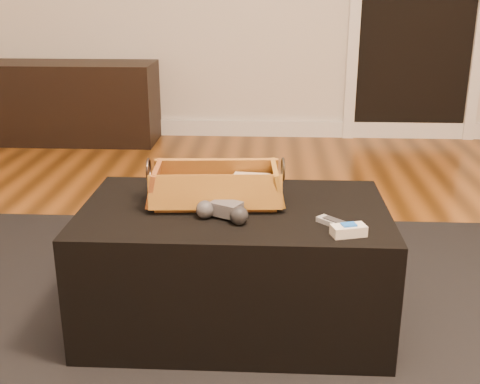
{
  "coord_description": "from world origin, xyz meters",
  "views": [
    {
      "loc": [
        0.26,
        -1.8,
        1.13
      ],
      "look_at": [
        0.16,
        0.02,
        0.49
      ],
      "focal_mm": 45.0,
      "sensor_mm": 36.0,
      "label": 1
    }
  ],
  "objects_px": {
    "ottoman": "(234,265)",
    "tv_remote": "(209,197)",
    "media_cabinet": "(55,102)",
    "cream_gadget": "(349,230)",
    "silver_remote": "(341,225)",
    "game_controller": "(224,211)",
    "wicker_basket": "(216,188)"
  },
  "relations": [
    {
      "from": "wicker_basket",
      "to": "tv_remote",
      "type": "bearing_deg",
      "value": -139.36
    },
    {
      "from": "cream_gadget",
      "to": "media_cabinet",
      "type": "bearing_deg",
      "value": 124.02
    },
    {
      "from": "tv_remote",
      "to": "cream_gadget",
      "type": "height_order",
      "value": "tv_remote"
    },
    {
      "from": "media_cabinet",
      "to": "game_controller",
      "type": "bearing_deg",
      "value": -60.81
    },
    {
      "from": "game_controller",
      "to": "media_cabinet",
      "type": "bearing_deg",
      "value": 119.19
    },
    {
      "from": "ottoman",
      "to": "game_controller",
      "type": "height_order",
      "value": "game_controller"
    },
    {
      "from": "media_cabinet",
      "to": "cream_gadget",
      "type": "relative_size",
      "value": 13.5
    },
    {
      "from": "ottoman",
      "to": "tv_remote",
      "type": "height_order",
      "value": "tv_remote"
    },
    {
      "from": "silver_remote",
      "to": "media_cabinet",
      "type": "bearing_deg",
      "value": 124.36
    },
    {
      "from": "media_cabinet",
      "to": "game_controller",
      "type": "height_order",
      "value": "media_cabinet"
    },
    {
      "from": "wicker_basket",
      "to": "cream_gadget",
      "type": "height_order",
      "value": "wicker_basket"
    },
    {
      "from": "media_cabinet",
      "to": "game_controller",
      "type": "relative_size",
      "value": 8.06
    },
    {
      "from": "game_controller",
      "to": "ottoman",
      "type": "bearing_deg",
      "value": 76.63
    },
    {
      "from": "silver_remote",
      "to": "cream_gadget",
      "type": "distance_m",
      "value": 0.06
    },
    {
      "from": "ottoman",
      "to": "cream_gadget",
      "type": "height_order",
      "value": "cream_gadget"
    },
    {
      "from": "game_controller",
      "to": "silver_remote",
      "type": "bearing_deg",
      "value": -7.69
    },
    {
      "from": "silver_remote",
      "to": "wicker_basket",
      "type": "bearing_deg",
      "value": 153.41
    },
    {
      "from": "ottoman",
      "to": "tv_remote",
      "type": "xyz_separation_m",
      "value": [
        -0.08,
        0.02,
        0.24
      ]
    },
    {
      "from": "tv_remote",
      "to": "wicker_basket",
      "type": "distance_m",
      "value": 0.04
    },
    {
      "from": "media_cabinet",
      "to": "ottoman",
      "type": "bearing_deg",
      "value": -59.3
    },
    {
      "from": "ottoman",
      "to": "wicker_basket",
      "type": "relative_size",
      "value": 2.18
    },
    {
      "from": "wicker_basket",
      "to": "game_controller",
      "type": "xyz_separation_m",
      "value": [
        0.04,
        -0.15,
        -0.02
      ]
    },
    {
      "from": "media_cabinet",
      "to": "tv_remote",
      "type": "distance_m",
      "value": 2.82
    },
    {
      "from": "game_controller",
      "to": "cream_gadget",
      "type": "xyz_separation_m",
      "value": [
        0.37,
        -0.1,
        -0.01
      ]
    },
    {
      "from": "media_cabinet",
      "to": "cream_gadget",
      "type": "xyz_separation_m",
      "value": [
        1.81,
        -2.69,
        0.16
      ]
    },
    {
      "from": "wicker_basket",
      "to": "silver_remote",
      "type": "relative_size",
      "value": 3.19
    },
    {
      "from": "ottoman",
      "to": "wicker_basket",
      "type": "xyz_separation_m",
      "value": [
        -0.06,
        0.04,
        0.26
      ]
    },
    {
      "from": "ottoman",
      "to": "cream_gadget",
      "type": "distance_m",
      "value": 0.46
    },
    {
      "from": "tv_remote",
      "to": "game_controller",
      "type": "height_order",
      "value": "game_controller"
    },
    {
      "from": "media_cabinet",
      "to": "tv_remote",
      "type": "bearing_deg",
      "value": -60.54
    },
    {
      "from": "media_cabinet",
      "to": "silver_remote",
      "type": "distance_m",
      "value": 3.19
    },
    {
      "from": "ottoman",
      "to": "wicker_basket",
      "type": "height_order",
      "value": "wicker_basket"
    }
  ]
}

